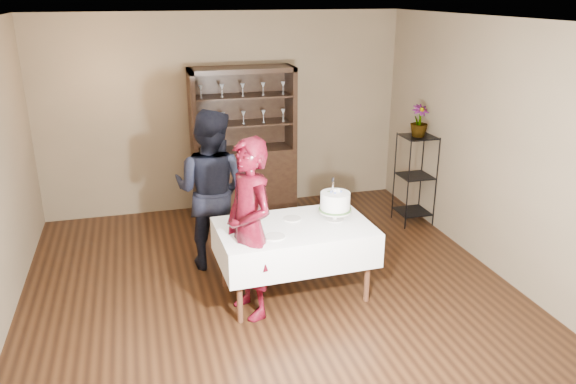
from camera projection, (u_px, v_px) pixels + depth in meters
name	position (u px, v px, depth m)	size (l,w,h in m)	color
floor	(269.00, 286.00, 5.93)	(5.00, 5.00, 0.00)	black
ceiling	(265.00, 20.00, 5.01)	(5.00, 5.00, 0.00)	white
back_wall	(225.00, 113.00, 7.74)	(5.00, 0.02, 2.70)	brown
wall_right	(490.00, 146.00, 6.10)	(0.02, 5.00, 2.70)	brown
china_hutch	(244.00, 165.00, 7.79)	(1.40, 0.48, 2.00)	black
plant_etagere	(415.00, 176.00, 7.37)	(0.42, 0.42, 1.20)	black
cake_table	(294.00, 242.00, 5.60)	(1.55, 0.99, 0.76)	white
woman	(250.00, 229.00, 5.18)	(0.63, 0.42, 1.74)	#32040E
man	(211.00, 190.00, 6.11)	(0.87, 0.68, 1.79)	black
cake	(335.00, 203.00, 5.62)	(0.33, 0.33, 0.46)	silver
plate_near	(275.00, 237.00, 5.28)	(0.19, 0.19, 0.01)	silver
plate_far	(292.00, 219.00, 5.69)	(0.18, 0.18, 0.01)	silver
potted_plant	(419.00, 121.00, 7.10)	(0.23, 0.23, 0.40)	#406630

